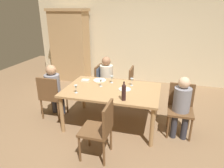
% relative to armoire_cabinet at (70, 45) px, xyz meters
% --- Properties ---
extents(ground_plane, '(10.00, 10.00, 0.00)m').
position_rel_armoire_cabinet_xyz_m(ground_plane, '(1.99, -2.32, -1.10)').
color(ground_plane, '#846647').
extents(rear_room_partition, '(6.40, 0.12, 2.70)m').
position_rel_armoire_cabinet_xyz_m(rear_room_partition, '(1.99, 0.45, 0.25)').
color(rear_room_partition, beige).
rests_on(rear_room_partition, ground_plane).
extents(armoire_cabinet, '(1.18, 0.62, 2.18)m').
position_rel_armoire_cabinet_xyz_m(armoire_cabinet, '(0.00, 0.00, 0.00)').
color(armoire_cabinet, tan).
rests_on(armoire_cabinet, ground_plane).
extents(dining_table, '(1.77, 1.14, 0.76)m').
position_rel_armoire_cabinet_xyz_m(dining_table, '(1.99, -2.32, -0.42)').
color(dining_table, '#A87F51').
rests_on(dining_table, ground_plane).
extents(chair_right_end, '(0.44, 0.44, 0.92)m').
position_rel_armoire_cabinet_xyz_m(chair_right_end, '(3.25, -2.23, -0.56)').
color(chair_right_end, brown).
rests_on(chair_right_end, ground_plane).
extents(chair_left_end, '(0.44, 0.44, 0.92)m').
position_rel_armoire_cabinet_xyz_m(chair_left_end, '(0.72, -2.41, -0.56)').
color(chair_left_end, brown).
rests_on(chair_left_end, ground_plane).
extents(chair_far_left, '(0.46, 0.44, 0.92)m').
position_rel_armoire_cabinet_xyz_m(chair_far_left, '(1.46, -1.37, -0.50)').
color(chair_far_left, brown).
rests_on(chair_far_left, ground_plane).
extents(chair_near, '(0.44, 0.44, 0.92)m').
position_rel_armoire_cabinet_xyz_m(chair_near, '(2.07, -3.27, -0.56)').
color(chair_near, brown).
rests_on(chair_near, ground_plane).
extents(chair_far_right, '(0.44, 0.44, 0.92)m').
position_rel_armoire_cabinet_xyz_m(chair_far_right, '(2.30, -1.37, -0.56)').
color(chair_far_right, brown).
rests_on(chair_far_right, ground_plane).
extents(person_woman_host, '(0.29, 0.34, 1.11)m').
position_rel_armoire_cabinet_xyz_m(person_woman_host, '(3.25, -2.35, -0.45)').
color(person_woman_host, '#33333D').
rests_on(person_woman_host, ground_plane).
extents(person_man_bearded, '(0.31, 0.35, 1.13)m').
position_rel_armoire_cabinet_xyz_m(person_man_bearded, '(0.72, -2.30, -0.44)').
color(person_man_bearded, '#33333D').
rests_on(person_man_bearded, ground_plane).
extents(person_man_guest, '(0.35, 0.31, 1.14)m').
position_rel_armoire_cabinet_xyz_m(person_man_guest, '(1.61, -1.37, -0.44)').
color(person_man_guest, '#33333D').
rests_on(person_man_guest, ground_plane).
extents(wine_bottle_tall_green, '(0.07, 0.07, 0.33)m').
position_rel_armoire_cabinet_xyz_m(wine_bottle_tall_green, '(2.30, -2.74, -0.19)').
color(wine_bottle_tall_green, black).
rests_on(wine_bottle_tall_green, dining_table).
extents(wine_glass_near_left, '(0.07, 0.07, 0.15)m').
position_rel_armoire_cabinet_xyz_m(wine_glass_near_left, '(2.31, -2.04, -0.23)').
color(wine_glass_near_left, silver).
rests_on(wine_glass_near_left, dining_table).
extents(wine_glass_centre, '(0.07, 0.07, 0.15)m').
position_rel_armoire_cabinet_xyz_m(wine_glass_centre, '(1.74, -2.25, -0.23)').
color(wine_glass_centre, silver).
rests_on(wine_glass_centre, dining_table).
extents(wine_glass_near_right, '(0.07, 0.07, 0.15)m').
position_rel_armoire_cabinet_xyz_m(wine_glass_near_right, '(1.41, -2.67, -0.23)').
color(wine_glass_near_right, silver).
rests_on(wine_glass_near_right, dining_table).
extents(wine_glass_far, '(0.07, 0.07, 0.15)m').
position_rel_armoire_cabinet_xyz_m(wine_glass_far, '(1.89, -2.01, -0.23)').
color(wine_glass_far, silver).
rests_on(wine_glass_far, dining_table).
extents(dinner_plate_host, '(0.23, 0.23, 0.01)m').
position_rel_armoire_cabinet_xyz_m(dinner_plate_host, '(2.22, -2.29, -0.33)').
color(dinner_plate_host, silver).
rests_on(dinner_plate_host, dining_table).
extents(dinner_plate_guest_left, '(0.26, 0.26, 0.01)m').
position_rel_armoire_cabinet_xyz_m(dinner_plate_guest_left, '(1.61, -1.94, -0.33)').
color(dinner_plate_guest_left, white).
rests_on(dinner_plate_guest_left, dining_table).
extents(folded_napkin, '(0.17, 0.13, 0.03)m').
position_rel_armoire_cabinet_xyz_m(folded_napkin, '(1.33, -2.04, -0.32)').
color(folded_napkin, beige).
rests_on(folded_napkin, dining_table).
extents(handbag, '(0.19, 0.30, 0.22)m').
position_rel_armoire_cabinet_xyz_m(handbag, '(2.73, -1.37, -0.99)').
color(handbag, brown).
rests_on(handbag, ground_plane).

